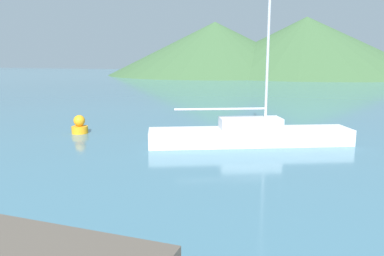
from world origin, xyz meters
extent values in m
cube|color=silver|center=(2.35, 17.13, 0.36)|extent=(8.89, 5.08, 0.71)
cube|color=silver|center=(2.35, 17.13, 0.96)|extent=(2.93, 2.12, 0.50)
cylinder|color=#BCBCC1|center=(2.97, 17.40, 4.70)|extent=(0.12, 0.12, 7.98)
cylinder|color=#BCBCC1|center=(1.11, 16.59, 1.61)|extent=(3.75, 1.70, 0.10)
cylinder|color=orange|center=(-6.38, 16.85, 0.18)|extent=(0.82, 0.82, 0.37)
sphere|color=orange|center=(-6.38, 16.85, 0.66)|extent=(0.57, 0.57, 0.57)
cone|color=#3D6038|center=(-18.49, 87.34, 6.05)|extent=(49.47, 49.47, 12.10)
cone|color=#3D6038|center=(1.81, 90.70, 6.46)|extent=(52.60, 52.60, 12.91)
camera|label=1|loc=(5.13, 0.84, 3.80)|focal=35.00mm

